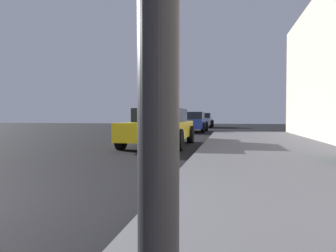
{
  "coord_description": "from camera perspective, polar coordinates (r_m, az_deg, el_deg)",
  "views": [
    {
      "loc": [
        2.8,
        -2.72,
        1.02
      ],
      "look_at": [
        1.65,
        3.43,
        0.83
      ],
      "focal_mm": 35.1,
      "sensor_mm": 36.0,
      "label": 1
    }
  ],
  "objects": [
    {
      "name": "car_yellow",
      "position": [
        11.18,
        -1.39,
        -0.14
      ],
      "size": [
        1.98,
        4.57,
        1.27
      ],
      "rotation": [
        0.0,
        0.0,
        3.14
      ],
      "color": "yellow",
      "rests_on": "ground_plane"
    },
    {
      "name": "car_silver",
      "position": [
        29.47,
        5.85,
        1.04
      ],
      "size": [
        2.01,
        4.28,
        1.27
      ],
      "rotation": [
        0.0,
        0.0,
        3.14
      ],
      "color": "#B7B7BF",
      "rests_on": "ground_plane"
    },
    {
      "name": "car_blue",
      "position": [
        20.9,
        3.96,
        0.75
      ],
      "size": [
        2.01,
        4.43,
        1.27
      ],
      "rotation": [
        0.0,
        0.0,
        3.14
      ],
      "color": "#233899",
      "rests_on": "ground_plane"
    }
  ]
}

